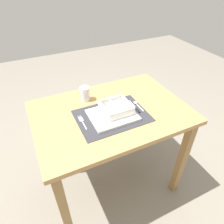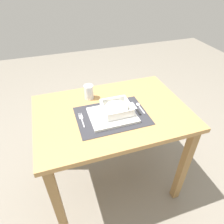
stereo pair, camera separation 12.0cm
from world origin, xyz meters
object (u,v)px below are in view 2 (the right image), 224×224
(porridge_bowl, at_px, (117,109))
(butter_knife, at_px, (137,109))
(drinking_glass, at_px, (89,93))
(dining_table, at_px, (112,125))
(spoon, at_px, (139,106))
(fork, at_px, (82,119))

(porridge_bowl, relative_size, butter_knife, 1.23)
(porridge_bowl, height_order, drinking_glass, drinking_glass)
(porridge_bowl, bearing_deg, butter_knife, -2.68)
(butter_knife, bearing_deg, dining_table, 162.85)
(dining_table, distance_m, spoon, 0.22)
(fork, height_order, butter_knife, butter_knife)
(porridge_bowl, relative_size, drinking_glass, 1.71)
(dining_table, bearing_deg, fork, -172.44)
(dining_table, xyz_separation_m, porridge_bowl, (0.02, -0.04, 0.15))
(porridge_bowl, xyz_separation_m, butter_knife, (0.13, -0.01, -0.03))
(porridge_bowl, bearing_deg, fork, 177.18)
(porridge_bowl, height_order, butter_knife, porridge_bowl)
(dining_table, height_order, fork, fork)
(drinking_glass, bearing_deg, butter_knife, -42.11)
(fork, relative_size, spoon, 1.21)
(dining_table, bearing_deg, porridge_bowl, -64.72)
(porridge_bowl, xyz_separation_m, fork, (-0.21, 0.01, -0.03))
(dining_table, xyz_separation_m, drinking_glass, (-0.10, 0.18, 0.16))
(porridge_bowl, relative_size, spoon, 1.46)
(porridge_bowl, bearing_deg, spoon, 8.64)
(spoon, bearing_deg, porridge_bowl, -168.37)
(butter_knife, distance_m, drinking_glass, 0.34)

